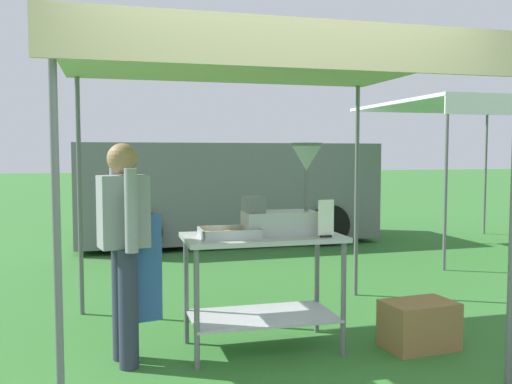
{
  "coord_description": "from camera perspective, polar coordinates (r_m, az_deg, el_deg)",
  "views": [
    {
      "loc": [
        -1.01,
        -2.83,
        1.55
      ],
      "look_at": [
        0.13,
        1.52,
        1.22
      ],
      "focal_mm": 39.29,
      "sensor_mm": 36.0,
      "label": 1
    }
  ],
  "objects": [
    {
      "name": "van_grey",
      "position": [
        9.73,
        -3.26,
        0.14
      ],
      "size": [
        5.02,
        2.19,
        1.69
      ],
      "color": "slate",
      "rests_on": "ground"
    },
    {
      "name": "ground_plane",
      "position": [
        9.02,
        -8.12,
        -5.82
      ],
      "size": [
        70.0,
        70.0,
        0.0
      ],
      "primitive_type": "plane",
      "color": "#33702D"
    },
    {
      "name": "stall_canopy",
      "position": [
        4.45,
        0.34,
        12.78
      ],
      "size": [
        3.03,
        2.6,
        2.29
      ],
      "color": "slate",
      "rests_on": "ground"
    },
    {
      "name": "vendor",
      "position": [
        4.16,
        -13.22,
        -4.89
      ],
      "size": [
        0.47,
        0.54,
        1.61
      ],
      "color": "#2D3347",
      "rests_on": "ground"
    },
    {
      "name": "supply_crate",
      "position": [
        4.71,
        16.27,
        -12.85
      ],
      "size": [
        0.59,
        0.42,
        0.37
      ],
      "color": "olive",
      "rests_on": "ground"
    },
    {
      "name": "menu_sign",
      "position": [
        4.26,
        7.13,
        -2.94
      ],
      "size": [
        0.13,
        0.05,
        0.28
      ],
      "color": "black",
      "rests_on": "donut_cart"
    },
    {
      "name": "donut_tray",
      "position": [
        4.24,
        -2.79,
        -4.32
      ],
      "size": [
        0.44,
        0.32,
        0.07
      ],
      "color": "#B7B7BC",
      "rests_on": "donut_cart"
    },
    {
      "name": "donut_cart",
      "position": [
        4.39,
        0.67,
        -7.58
      ],
      "size": [
        1.22,
        0.66,
        0.9
      ],
      "color": "#B7B7BC",
      "rests_on": "ground"
    },
    {
      "name": "neighbour_tent",
      "position": [
        9.48,
        21.25,
        7.96
      ],
      "size": [
        2.82,
        2.89,
        2.31
      ],
      "color": "slate",
      "rests_on": "ground"
    },
    {
      "name": "donut_fryer",
      "position": [
        4.38,
        2.96,
        -1.11
      ],
      "size": [
        0.62,
        0.28,
        0.71
      ],
      "color": "#B7B7BC",
      "rests_on": "donut_cart"
    }
  ]
}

